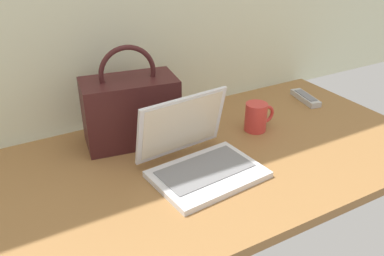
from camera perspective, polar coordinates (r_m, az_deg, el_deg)
desk at (r=1.27m, az=0.05°, el=-5.39°), size 1.60×0.76×0.03m
laptop at (r=1.20m, az=0.85°, el=-4.06°), size 0.33×0.30×0.21m
coffee_mug at (r=1.44m, az=9.05°, el=1.61°), size 0.12×0.08×0.10m
remote_control_near at (r=1.74m, az=15.59°, el=4.09°), size 0.08×0.17×0.02m
handbag at (r=1.34m, az=-8.61°, el=2.61°), size 0.32×0.21×0.33m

